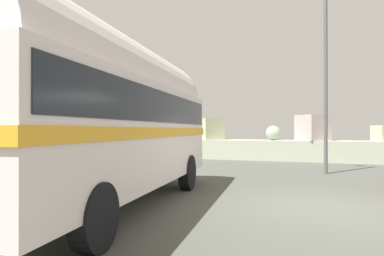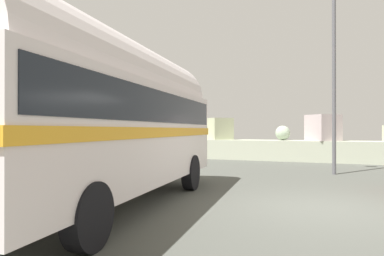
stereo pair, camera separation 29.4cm
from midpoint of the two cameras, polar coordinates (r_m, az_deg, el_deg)
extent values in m
cube|color=#4A4C46|center=(8.31, 18.08, -11.86)|extent=(32.00, 26.00, 0.02)
cube|color=#AEB49C|center=(19.96, 19.67, -3.48)|extent=(31.36, 1.80, 1.10)
cube|color=#B8C5A1|center=(23.94, -12.08, -0.60)|extent=(0.76, 0.96, 0.86)
sphere|color=#B8A5A2|center=(22.02, -6.15, -0.05)|extent=(1.31, 1.31, 1.31)
cube|color=#B3B891|center=(21.03, 2.55, -0.13)|extent=(1.67, 1.68, 1.25)
sphere|color=#A2B499|center=(20.26, 12.30, -0.76)|extent=(0.79, 0.79, 0.79)
cube|color=#BBAAAA|center=(19.90, 18.15, 0.04)|extent=(1.89, 1.89, 1.35)
cube|color=#BCC19A|center=(20.03, 27.42, -0.75)|extent=(1.00, 1.03, 0.79)
cylinder|color=black|center=(10.77, -13.11, -6.55)|extent=(0.41, 0.99, 0.96)
cylinder|color=black|center=(10.00, -1.59, -7.05)|extent=(0.41, 0.99, 0.96)
cylinder|color=black|center=(5.20, -16.72, -13.41)|extent=(0.41, 0.99, 0.96)
cube|color=silver|center=(7.88, -14.26, -1.04)|extent=(3.50, 8.65, 2.10)
cylinder|color=silver|center=(7.93, -14.25, 6.56)|extent=(3.26, 8.29, 2.20)
cube|color=gold|center=(7.88, -14.26, -0.66)|extent=(3.56, 8.73, 0.20)
cube|color=black|center=(7.89, -14.25, 3.15)|extent=(3.49, 8.32, 0.64)
cube|color=silver|center=(11.87, -4.71, -4.98)|extent=(2.28, 0.46, 0.28)
cylinder|color=#5B5B60|center=(14.53, 19.83, 6.97)|extent=(0.14, 0.14, 7.01)
camera|label=1|loc=(0.15, -91.13, 0.00)|focal=33.74mm
camera|label=2|loc=(0.15, 88.87, 0.00)|focal=33.74mm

